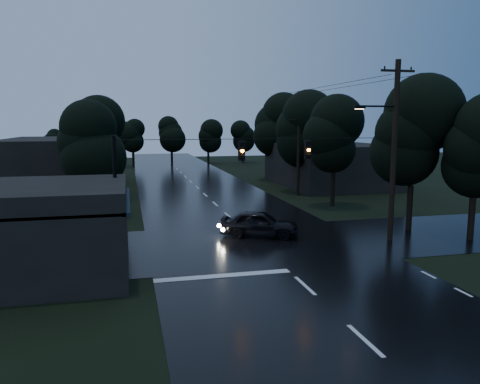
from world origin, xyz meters
name	(u,v)px	position (x,y,z in m)	size (l,w,h in m)	color
ground	(365,341)	(0.00, 0.00, 0.00)	(160.00, 160.00, 0.00)	black
main_road	(205,195)	(0.00, 30.00, 0.00)	(12.00, 120.00, 0.02)	black
cross_street	(258,244)	(0.00, 12.00, 0.00)	(60.00, 9.00, 0.02)	black
building_far_right	(328,165)	(14.00, 34.00, 2.20)	(10.00, 14.00, 4.40)	black
building_far_left	(58,162)	(-14.00, 40.00, 2.50)	(10.00, 16.00, 5.00)	black
utility_pole_main	(393,148)	(7.41, 11.00, 5.26)	(3.50, 0.30, 10.00)	black
utility_pole_far	(298,153)	(8.30, 28.00, 3.88)	(2.00, 0.30, 7.50)	black
anchor_pole_left	(116,198)	(-7.50, 11.00, 3.00)	(0.18, 0.18, 6.00)	black
span_signals	(274,149)	(0.56, 10.99, 5.24)	(15.00, 0.37, 1.12)	black
tree_corner_near	(413,133)	(10.00, 13.00, 5.99)	(4.48, 4.48, 9.44)	black
tree_corner_far	(477,148)	(12.00, 10.00, 5.24)	(3.92, 3.92, 8.26)	black
tree_left_a	(96,143)	(-9.00, 22.00, 5.24)	(3.92, 3.92, 8.26)	black
tree_left_b	(94,135)	(-9.60, 30.00, 5.62)	(4.20, 4.20, 8.85)	black
tree_left_c	(94,129)	(-10.20, 40.00, 5.99)	(4.48, 4.48, 9.44)	black
tree_right_a	(334,136)	(9.00, 22.00, 5.62)	(4.20, 4.20, 8.85)	black
tree_right_b	(304,129)	(9.60, 30.00, 5.99)	(4.48, 4.48, 9.44)	black
tree_right_c	(278,125)	(10.20, 40.00, 6.37)	(4.76, 4.76, 10.03)	black
car	(260,224)	(0.51, 13.54, 0.77)	(1.83, 4.55, 1.55)	black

